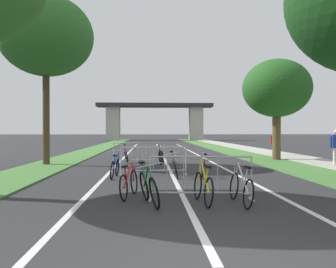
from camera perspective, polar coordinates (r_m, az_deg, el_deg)
name	(u,v)px	position (r m, az deg, el deg)	size (l,w,h in m)	color
ground_plane	(219,268)	(4.54, 8.23, -20.77)	(300.00, 300.00, 0.00)	#2B2B2D
grass_verge_left	(97,149)	(31.74, -11.51, -2.38)	(2.29, 66.48, 0.05)	#477A38
grass_verge_right	(220,149)	(32.03, 8.51, -2.35)	(2.29, 66.48, 0.05)	#477A38
sidewalk_path_right	(246,148)	(32.57, 12.54, -2.28)	(2.37, 66.48, 0.08)	#ADA89E
lane_stripe_center	(162,155)	(23.45, -0.94, -3.46)	(0.14, 38.46, 0.01)	silver
lane_stripe_right_lane	(198,155)	(23.66, 4.93, -3.43)	(0.14, 38.46, 0.01)	silver
lane_stripe_left_lane	(126,155)	(23.49, -6.85, -3.46)	(0.14, 38.46, 0.01)	silver
overpass_bridge	(155,116)	(59.15, -2.16, 2.91)	(19.38, 3.40, 6.23)	#2D2D30
tree_left_maple_mid	(46,36)	(18.22, -19.27, 14.76)	(4.48, 4.48, 8.06)	#4C3823
tree_right_oak_near	(277,89)	(20.36, 17.28, 7.05)	(3.75, 3.75, 5.59)	brown
crowd_barrier_nearest	(201,178)	(8.39, 5.35, -7.17)	(2.48, 0.57, 1.05)	#ADADB2
crowd_barrier_second	(154,161)	(12.95, -2.37, -4.44)	(2.47, 0.49, 1.05)	#ADADB2
crowd_barrier_third	(138,153)	(17.62, -4.95, -3.11)	(2.48, 0.59, 1.05)	#ADADB2
bicycle_yellow_0	(203,187)	(8.03, 5.75, -8.54)	(0.55, 1.67, 1.00)	black
bicycle_blue_1	(115,168)	(12.43, -8.63, -5.44)	(0.51, 1.69, 0.94)	black
bicycle_white_2	(161,155)	(18.22, -1.16, -3.52)	(0.45, 1.64, 0.90)	black
bicycle_orange_3	(204,167)	(12.64, 5.84, -5.33)	(0.59, 1.57, 0.86)	black
bicycle_teal_4	(175,167)	(12.59, 1.15, -5.36)	(0.49, 1.60, 0.92)	black
bicycle_purple_5	(126,155)	(18.13, -6.84, -3.49)	(0.57, 1.67, 0.98)	black
bicycle_red_6	(129,183)	(8.78, -6.39, -7.91)	(0.50, 1.61, 0.85)	black
bicycle_green_7	(149,188)	(7.84, -3.18, -8.74)	(0.56, 1.64, 0.98)	black
bicycle_silver_8	(241,188)	(8.09, 11.82, -8.55)	(0.44, 1.74, 0.93)	black
bicycle_black_9	(161,157)	(17.26, -1.10, -3.75)	(0.53, 1.67, 0.88)	black
pedestrian_with_backpack	(336,144)	(17.89, 25.74, -1.45)	(0.62, 0.30, 1.71)	beige
pedestrian_in_red_jacket	(275,141)	(23.57, 17.06, -1.06)	(0.59, 0.33, 1.64)	navy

